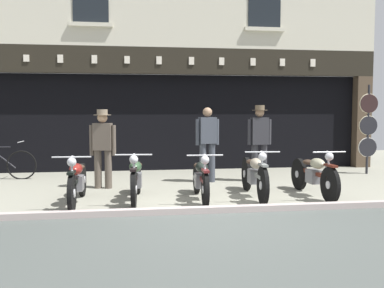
% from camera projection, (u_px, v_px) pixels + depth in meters
% --- Properties ---
extents(ground, '(23.27, 22.00, 0.18)m').
position_uv_depth(ground, '(225.00, 233.00, 6.17)').
color(ground, gray).
extents(shop_facade, '(11.57, 4.42, 5.93)m').
position_uv_depth(shop_facade, '(169.00, 110.00, 13.95)').
color(shop_facade, black).
rests_on(shop_facade, ground).
extents(motorcycle_left, '(0.62, 2.06, 0.91)m').
position_uv_depth(motorcycle_left, '(77.00, 180.00, 7.86)').
color(motorcycle_left, black).
rests_on(motorcycle_left, ground).
extents(motorcycle_center_left, '(0.62, 2.04, 0.92)m').
position_uv_depth(motorcycle_center_left, '(136.00, 177.00, 8.15)').
color(motorcycle_center_left, black).
rests_on(motorcycle_center_left, ground).
extents(motorcycle_center, '(0.62, 1.93, 0.90)m').
position_uv_depth(motorcycle_center, '(201.00, 178.00, 8.21)').
color(motorcycle_center, black).
rests_on(motorcycle_center, ground).
extents(motorcycle_center_right, '(0.62, 2.12, 0.93)m').
position_uv_depth(motorcycle_center_right, '(254.00, 174.00, 8.48)').
color(motorcycle_center_right, black).
rests_on(motorcycle_center_right, ground).
extents(motorcycle_right, '(0.62, 2.01, 0.92)m').
position_uv_depth(motorcycle_right, '(314.00, 174.00, 8.58)').
color(motorcycle_right, black).
rests_on(motorcycle_right, ground).
extents(salesman_left, '(0.55, 0.36, 1.66)m').
position_uv_depth(salesman_left, '(103.00, 145.00, 9.39)').
color(salesman_left, brown).
rests_on(salesman_left, ground).
extents(shopkeeper_center, '(0.55, 0.28, 1.71)m').
position_uv_depth(shopkeeper_center, '(207.00, 141.00, 10.19)').
color(shopkeeper_center, '#3D424C').
rests_on(shopkeeper_center, ground).
extents(salesman_right, '(0.56, 0.35, 1.76)m').
position_uv_depth(salesman_right, '(259.00, 139.00, 10.28)').
color(salesman_right, '#2D2D33').
rests_on(salesman_right, ground).
extents(tyre_sign_pole, '(0.51, 0.06, 2.29)m').
position_uv_depth(tyre_sign_pole, '(368.00, 126.00, 11.49)').
color(tyre_sign_pole, '#232328').
rests_on(tyre_sign_pole, ground).
extents(advert_board_near, '(0.69, 0.03, 1.07)m').
position_uv_depth(advert_board_near, '(105.00, 112.00, 12.06)').
color(advert_board_near, beige).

